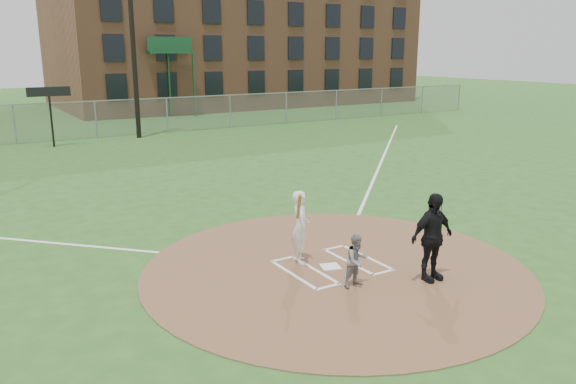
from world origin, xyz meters
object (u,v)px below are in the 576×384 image
home_plate (330,267)px  batter_at_plate (300,227)px  umpire (432,237)px  catcher (357,261)px

home_plate → batter_at_plate: batter_at_plate is taller
umpire → batter_at_plate: size_ratio=1.04×
home_plate → catcher: (-0.14, -1.08, 0.53)m
umpire → home_plate: bearing=130.0°
home_plate → batter_at_plate: 1.10m
batter_at_plate → catcher: bearing=-81.7°
home_plate → batter_at_plate: size_ratio=0.23×
catcher → home_plate: bearing=78.9°
home_plate → umpire: 2.30m
catcher → batter_at_plate: bearing=94.4°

